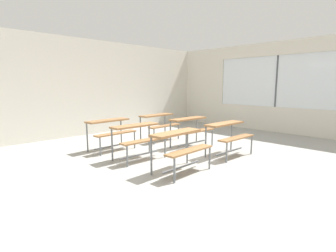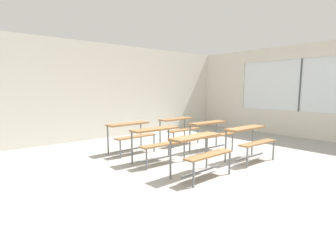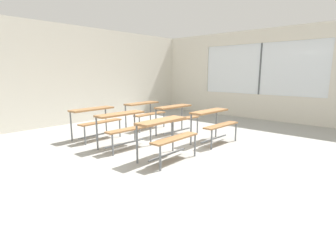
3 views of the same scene
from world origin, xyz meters
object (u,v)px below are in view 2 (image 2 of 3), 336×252
desk_bench_r1c1 (211,129)px  desk_bench_r2c0 (131,131)px  desk_bench_r2c1 (179,125)px  desk_bench_r0c0 (200,146)px  desk_bench_r1c0 (158,137)px  desk_bench_r0c1 (250,136)px

desk_bench_r1c1 → desk_bench_r2c0: size_ratio=0.99×
desk_bench_r1c1 → desk_bench_r2c1: (-0.04, 1.17, 0.00)m
desk_bench_r0c0 → desk_bench_r1c0: bearing=89.3°
desk_bench_r2c0 → desk_bench_r2c1: size_ratio=1.00×
desk_bench_r0c1 → desk_bench_r1c1: size_ratio=1.00×
desk_bench_r0c0 → desk_bench_r2c0: same height
desk_bench_r1c0 → desk_bench_r1c1: (1.69, -0.04, 0.00)m
desk_bench_r0c0 → desk_bench_r2c1: bearing=53.2°
desk_bench_r1c0 → desk_bench_r1c1: 1.69m
desk_bench_r0c0 → desk_bench_r1c0: (-0.03, 1.21, 0.00)m
desk_bench_r0c0 → desk_bench_r2c0: 2.33m
desk_bench_r0c1 → desk_bench_r2c0: size_ratio=0.99×
desk_bench_r1c1 → desk_bench_r1c0: bearing=-179.7°
desk_bench_r2c1 → desk_bench_r0c0: bearing=-127.0°
desk_bench_r0c1 → desk_bench_r1c1: same height
desk_bench_r0c1 → desk_bench_r2c0: 2.82m
desk_bench_r2c0 → desk_bench_r0c1: bearing=-57.8°
desk_bench_r0c1 → desk_bench_r2c1: 2.33m
desk_bench_r2c0 → desk_bench_r2c1: same height
desk_bench_r1c1 → desk_bench_r0c0: bearing=-143.2°
desk_bench_r0c1 → desk_bench_r2c1: bearing=90.8°
desk_bench_r1c0 → desk_bench_r2c0: 1.12m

